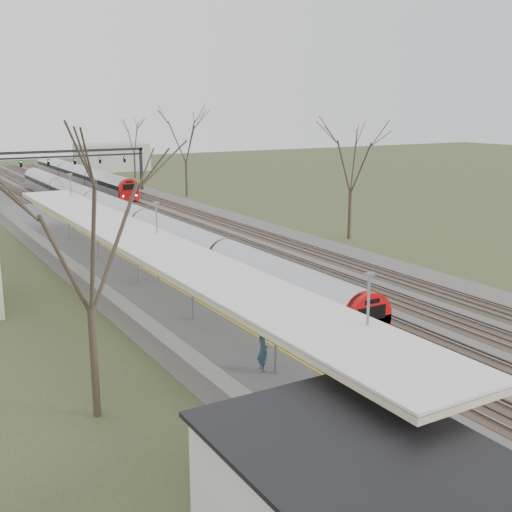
{
  "coord_description": "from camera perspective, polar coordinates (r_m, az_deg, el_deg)",
  "views": [
    {
      "loc": [
        -22.33,
        -2.82,
        11.8
      ],
      "look_at": [
        -1.02,
        33.19,
        2.0
      ],
      "focal_mm": 45.0,
      "sensor_mm": 36.0,
      "label": 1
    }
  ],
  "objects": [
    {
      "name": "passenger",
      "position": [
        26.89,
        0.6,
        -8.39
      ],
      "size": [
        0.54,
        0.73,
        1.83
      ],
      "primitive_type": "imported",
      "rotation": [
        0.0,
        0.0,
        1.4
      ],
      "color": "#2A4451",
      "rests_on": "platform"
    },
    {
      "name": "train_near",
      "position": [
        63.97,
        -12.17,
        3.6
      ],
      "size": [
        2.62,
        75.21,
        3.05
      ],
      "color": "#B1B5BC",
      "rests_on": "ground"
    },
    {
      "name": "platform",
      "position": [
        43.93,
        -11.97,
        -2.02
      ],
      "size": [
        3.5,
        69.0,
        1.0
      ],
      "primitive_type": "cube",
      "color": "#9E9B93",
      "rests_on": "ground"
    },
    {
      "name": "tree_east_far",
      "position": [
        57.87,
        8.48,
        8.57
      ],
      "size": [
        5.0,
        5.0,
        10.3
      ],
      "color": "#2D231C",
      "rests_on": "ground"
    },
    {
      "name": "signal_gantry",
      "position": [
        90.94,
        -16.3,
        8.31
      ],
      "size": [
        21.0,
        0.59,
        6.08
      ],
      "color": "black",
      "rests_on": "ground"
    },
    {
      "name": "track_bed",
      "position": [
        63.18,
        -9.12,
        2.31
      ],
      "size": [
        24.0,
        160.0,
        0.22
      ],
      "color": "#474442",
      "rests_on": "ground"
    },
    {
      "name": "canopy",
      "position": [
        38.99,
        -10.06,
        1.33
      ],
      "size": [
        4.1,
        50.0,
        3.11
      ],
      "color": "slate",
      "rests_on": "platform"
    },
    {
      "name": "tree_west_near",
      "position": [
        24.11,
        -14.85,
        1.95
      ],
      "size": [
        5.0,
        5.0,
        10.3
      ],
      "color": "#2D231C",
      "rests_on": "ground"
    },
    {
      "name": "train_far",
      "position": [
        102.68,
        -15.43,
        6.94
      ],
      "size": [
        2.62,
        45.21,
        3.05
      ],
      "color": "#B1B5BC",
      "rests_on": "ground"
    }
  ]
}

